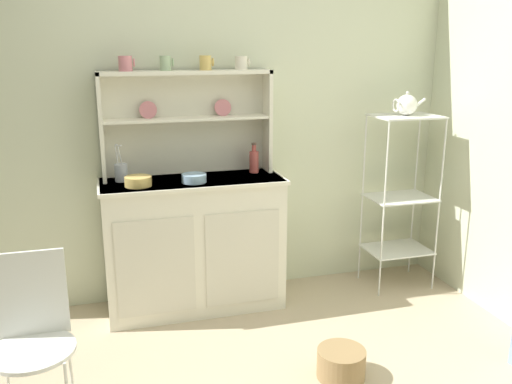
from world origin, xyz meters
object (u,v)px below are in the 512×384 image
object	(u,v)px
utensil_jar	(121,172)
porcelain_teapot	(407,105)
hutch_shelf_unit	(186,114)
bakers_rack	(401,187)
hutch_cabinet	(194,243)
bowl_mixing_large	(138,181)
floor_basket	(341,363)
jam_bottle	(254,161)
wire_chair	(32,330)
cup_rose_0	(126,63)

from	to	relation	value
utensil_jar	porcelain_teapot	distance (m)	1.94
hutch_shelf_unit	bakers_rack	size ratio (longest dim) A/B	0.88
hutch_cabinet	hutch_shelf_unit	xyz separation A→B (m)	(0.00, 0.16, 0.82)
bowl_mixing_large	floor_basket	bearing A→B (deg)	-45.41
hutch_cabinet	jam_bottle	bearing A→B (deg)	11.30
hutch_cabinet	wire_chair	xyz separation A→B (m)	(-0.89, -1.05, 0.07)
cup_rose_0	porcelain_teapot	distance (m)	1.86
hutch_shelf_unit	wire_chair	bearing A→B (deg)	-126.16
hutch_cabinet	porcelain_teapot	distance (m)	1.70
wire_chair	bowl_mixing_large	distance (m)	1.18
bakers_rack	cup_rose_0	xyz separation A→B (m)	(-1.83, 0.17, 0.86)
floor_basket	utensil_jar	xyz separation A→B (m)	(-1.03, 1.10, 0.86)
hutch_shelf_unit	porcelain_teapot	xyz separation A→B (m)	(1.47, -0.21, 0.04)
bakers_rack	cup_rose_0	world-z (taller)	cup_rose_0
hutch_shelf_unit	floor_basket	bearing A→B (deg)	-63.37
hutch_shelf_unit	porcelain_teapot	distance (m)	1.49
cup_rose_0	utensil_jar	bearing A→B (deg)	-147.49
hutch_cabinet	wire_chair	bearing A→B (deg)	-130.21
hutch_cabinet	wire_chair	world-z (taller)	hutch_cabinet
wire_chair	floor_basket	size ratio (longest dim) A/B	3.30
utensil_jar	hutch_shelf_unit	bearing A→B (deg)	11.34
hutch_shelf_unit	utensil_jar	size ratio (longest dim) A/B	4.56
hutch_shelf_unit	bakers_rack	world-z (taller)	hutch_shelf_unit
hutch_cabinet	bakers_rack	distance (m)	1.50
wire_chair	bakers_rack	bearing A→B (deg)	23.93
hutch_shelf_unit	jam_bottle	distance (m)	0.54
cup_rose_0	bowl_mixing_large	world-z (taller)	cup_rose_0
bakers_rack	wire_chair	bearing A→B (deg)	-156.94
wire_chair	utensil_jar	bearing A→B (deg)	68.90
bakers_rack	wire_chair	size ratio (longest dim) A/B	1.46
hutch_shelf_unit	wire_chair	world-z (taller)	hutch_shelf_unit
hutch_shelf_unit	hutch_cabinet	bearing A→B (deg)	-90.00
bakers_rack	utensil_jar	world-z (taller)	bakers_rack
wire_chair	cup_rose_0	xyz separation A→B (m)	(0.52, 1.17, 1.08)
cup_rose_0	jam_bottle	world-z (taller)	cup_rose_0
hutch_cabinet	wire_chair	distance (m)	1.38
wire_chair	cup_rose_0	distance (m)	1.68
bakers_rack	utensil_jar	size ratio (longest dim) A/B	5.18
utensil_jar	porcelain_teapot	bearing A→B (deg)	-3.68
hutch_cabinet	bakers_rack	size ratio (longest dim) A/B	0.94
bakers_rack	utensil_jar	bearing A→B (deg)	176.32
utensil_jar	jam_bottle	bearing A→B (deg)	0.58
hutch_shelf_unit	bowl_mixing_large	size ratio (longest dim) A/B	6.74
hutch_shelf_unit	wire_chair	distance (m)	1.68
hutch_shelf_unit	porcelain_teapot	size ratio (longest dim) A/B	4.72
wire_chair	utensil_jar	distance (m)	1.29
porcelain_teapot	utensil_jar	bearing A→B (deg)	176.32
wire_chair	jam_bottle	bearing A→B (deg)	41.59
hutch_cabinet	porcelain_teapot	world-z (taller)	porcelain_teapot
hutch_cabinet	jam_bottle	size ratio (longest dim) A/B	5.88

